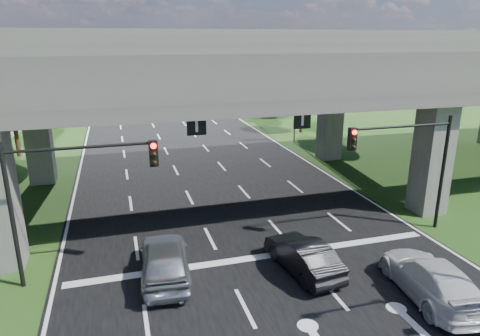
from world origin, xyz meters
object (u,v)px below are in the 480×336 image
streetlight_beyond (243,69)px  car_silver (165,259)px  signal_right (410,154)px  streetlight_far (292,81)px  car_dark (303,256)px  car_white (431,279)px  signal_left (69,184)px

streetlight_beyond → car_silver: bearing=-111.4°
signal_right → streetlight_far: size_ratio=0.60×
streetlight_far → signal_right: bearing=-96.5°
car_silver → signal_right: bearing=-171.0°
car_dark → car_white: (3.94, -3.12, 0.04)m
signal_right → streetlight_beyond: bearing=86.4°
streetlight_far → car_silver: bearing=-124.6°
signal_right → streetlight_far: bearing=83.5°
streetlight_far → car_dark: size_ratio=2.27×
streetlight_beyond → streetlight_far: bearing=-90.0°
signal_right → streetlight_beyond: 36.17m
signal_right → streetlight_far: streetlight_far is taller
car_silver → car_dark: car_silver is taller
streetlight_beyond → car_dark: streetlight_beyond is taller
signal_right → signal_left: same height
signal_left → streetlight_beyond: size_ratio=0.60×
streetlight_far → car_dark: streetlight_far is taller
signal_left → streetlight_far: size_ratio=0.60×
signal_right → car_silver: (-12.20, -0.94, -3.32)m
signal_left → streetlight_beyond: streetlight_beyond is taller
signal_left → car_dark: (9.17, -2.10, -3.43)m
car_silver → car_white: car_silver is taller
signal_left → streetlight_far: (17.92, 20.06, 1.66)m
streetlight_beyond → car_dark: bearing=-102.9°
car_dark → signal_left: bearing=-20.2°
streetlight_beyond → car_silver: 40.04m
streetlight_far → streetlight_beyond: 16.00m
car_silver → streetlight_beyond: bearing=-106.8°
signal_right → car_dark: size_ratio=1.36×
streetlight_far → car_silver: (-14.47, -21.00, -4.98)m
streetlight_beyond → car_silver: streetlight_beyond is taller
signal_left → car_white: signal_left is taller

